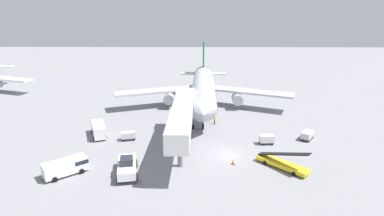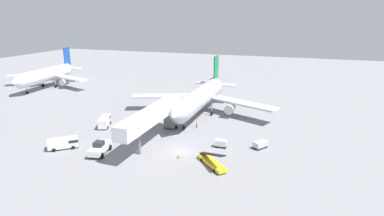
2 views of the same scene
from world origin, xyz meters
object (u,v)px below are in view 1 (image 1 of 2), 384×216
Objects in this scene: service_van_rear_right at (98,129)px; pushback_tug at (127,166)px; baggage_cart_mid_left at (128,136)px; ground_crew_worker_foreground at (215,120)px; jet_bridge at (183,114)px; safety_cone_alpha at (233,162)px; belt_loader_truck at (282,163)px; airplane_at_gate at (203,88)px; service_van_mid_right at (66,166)px; baggage_cart_mid_center at (307,135)px; baggage_cart_near_right at (267,139)px.

pushback_tug is at bearing -59.55° from service_van_rear_right.
ground_crew_worker_foreground is at bearing 27.46° from baggage_cart_mid_left.
pushback_tug is at bearing -128.45° from jet_bridge.
jet_bridge is at bearing 142.09° from safety_cone_alpha.
belt_loader_truck is 31.10m from service_van_rear_right.
airplane_at_gate reaches higher than ground_crew_worker_foreground.
service_van_rear_right is (-18.55, -15.59, -3.52)m from airplane_at_gate.
jet_bridge is 18.05m from service_van_mid_right.
airplane_at_gate is 24.79× the size of ground_crew_worker_foreground.
baggage_cart_mid_center is at bearing -43.98° from airplane_at_gate.
ground_crew_worker_foreground is (20.75, 19.46, -0.32)m from service_van_mid_right.
safety_cone_alpha is at bearing -145.80° from baggage_cart_mid_center.
pushback_tug is 1.09× the size of service_van_mid_right.
safety_cone_alpha is (-6.63, 1.05, -0.41)m from belt_loader_truck.
belt_loader_truck is at bearing -21.48° from service_van_rear_right.
service_van_rear_right is at bearing 178.21° from baggage_cart_mid_center.
pushback_tug reaches higher than service_van_mid_right.
jet_bridge reaches higher than baggage_cart_mid_center.
belt_loader_truck is 19.31m from ground_crew_worker_foreground.
service_van_rear_right is (-14.91, 4.57, -4.29)m from jet_bridge.
safety_cone_alpha is at bearing -24.85° from service_van_rear_right.
service_van_mid_right is (-18.73, -29.04, -3.62)m from airplane_at_gate.
belt_loader_truck reaches higher than service_van_mid_right.
safety_cone_alpha is (1.74, -16.35, -0.48)m from ground_crew_worker_foreground.
jet_bridge is (-3.64, -20.16, 0.77)m from airplane_at_gate.
airplane_at_gate reaches higher than service_van_mid_right.
jet_bridge reaches higher than ground_crew_worker_foreground.
airplane_at_gate is 7.07× the size of service_van_mid_right.
safety_cone_alpha is at bearing -131.07° from baggage_cart_near_right.
airplane_at_gate reaches higher than safety_cone_alpha.
airplane_at_gate reaches higher than baggage_cart_near_right.
baggage_cart_mid_center is at bearing -1.79° from service_van_rear_right.
baggage_cart_near_right is at bearing -62.03° from airplane_at_gate.
pushback_tug is 15.56m from service_van_rear_right.
service_van_mid_right is 3.51× the size of ground_crew_worker_foreground.
pushback_tug is (-7.02, -8.85, -4.37)m from jet_bridge.
pushback_tug reaches higher than baggage_cart_mid_left.
airplane_at_gate is at bearing 117.97° from baggage_cart_near_right.
service_van_mid_right is at bearing -136.83° from ground_crew_worker_foreground.
service_van_mid_right is at bearing -90.77° from service_van_rear_right.
belt_loader_truck is at bearing 5.51° from pushback_tug.
service_van_mid_right is 0.96× the size of service_van_rear_right.
baggage_cart_near_right is at bearing 26.34° from pushback_tug.
pushback_tug is 0.95× the size of belt_loader_truck.
baggage_cart_mid_left is (5.75, 11.67, -0.39)m from service_van_mid_right.
baggage_cart_near_right reaches higher than baggage_cart_mid_left.
pushback_tug reaches higher than baggage_cart_mid_center.
service_van_mid_right is 1.82× the size of baggage_cart_mid_center.
baggage_cart_mid_center is 1.92× the size of ground_crew_worker_foreground.
baggage_cart_mid_center is (27.98, 12.30, -0.41)m from pushback_tug.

